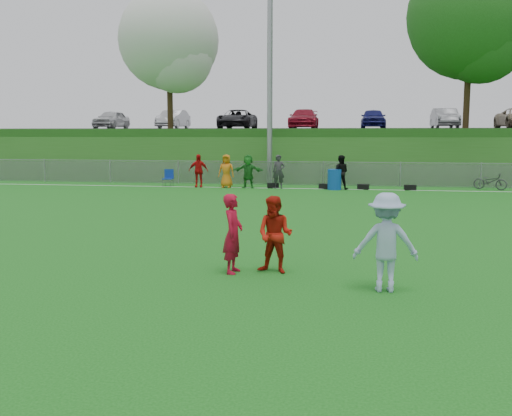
% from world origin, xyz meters
% --- Properties ---
extents(ground, '(120.00, 120.00, 0.00)m').
position_xyz_m(ground, '(0.00, 0.00, 0.00)').
color(ground, '#135511').
rests_on(ground, ground).
extents(sideline_far, '(60.00, 0.10, 0.01)m').
position_xyz_m(sideline_far, '(0.00, 18.00, 0.01)').
color(sideline_far, white).
rests_on(sideline_far, ground).
extents(fence, '(58.00, 0.06, 1.30)m').
position_xyz_m(fence, '(0.00, 20.00, 0.65)').
color(fence, gray).
rests_on(fence, ground).
extents(light_pole, '(1.20, 0.40, 12.15)m').
position_xyz_m(light_pole, '(-3.00, 20.80, 6.71)').
color(light_pole, gray).
rests_on(light_pole, ground).
extents(berm, '(120.00, 18.00, 3.00)m').
position_xyz_m(berm, '(0.00, 31.00, 1.50)').
color(berm, '#215718').
rests_on(berm, ground).
extents(parking_lot, '(120.00, 12.00, 0.10)m').
position_xyz_m(parking_lot, '(0.00, 33.00, 3.05)').
color(parking_lot, black).
rests_on(parking_lot, berm).
extents(tree_white_flowering, '(6.30, 6.30, 8.78)m').
position_xyz_m(tree_white_flowering, '(-9.84, 24.92, 8.32)').
color(tree_white_flowering, black).
rests_on(tree_white_flowering, berm).
extents(tree_green_near, '(7.14, 7.14, 9.95)m').
position_xyz_m(tree_green_near, '(8.16, 24.42, 9.03)').
color(tree_green_near, black).
rests_on(tree_green_near, berm).
extents(car_row, '(32.04, 5.18, 1.44)m').
position_xyz_m(car_row, '(-1.17, 32.00, 3.82)').
color(car_row, '#BBBBBD').
rests_on(car_row, parking_lot).
extents(spectator_row, '(8.23, 0.74, 1.69)m').
position_xyz_m(spectator_row, '(-3.19, 18.00, 0.85)').
color(spectator_row, red).
rests_on(spectator_row, ground).
extents(gear_bags, '(7.37, 0.52, 0.26)m').
position_xyz_m(gear_bags, '(1.02, 18.10, 0.13)').
color(gear_bags, black).
rests_on(gear_bags, ground).
extents(player_red_left, '(0.42, 0.60, 1.58)m').
position_xyz_m(player_red_left, '(-0.91, 0.40, 0.79)').
color(player_red_left, '#A50B24').
rests_on(player_red_left, ground).
extents(player_red_center, '(0.87, 0.75, 1.54)m').
position_xyz_m(player_red_center, '(-0.09, 0.53, 0.77)').
color(player_red_center, '#B0180C').
rests_on(player_red_center, ground).
extents(player_blue, '(1.14, 0.68, 1.74)m').
position_xyz_m(player_blue, '(2.00, -0.47, 0.87)').
color(player_blue, '#99B0D4').
rests_on(player_blue, ground).
extents(recycling_bin, '(0.88, 0.88, 1.01)m').
position_xyz_m(recycling_bin, '(0.65, 17.78, 0.50)').
color(recycling_bin, '#0F45A6').
rests_on(recycling_bin, ground).
extents(camp_chair, '(0.50, 0.51, 0.88)m').
position_xyz_m(camp_chair, '(-8.05, 18.26, 0.26)').
color(camp_chair, navy).
rests_on(camp_chair, ground).
extents(bicycle, '(1.67, 1.22, 0.84)m').
position_xyz_m(bicycle, '(8.24, 19.00, 0.42)').
color(bicycle, '#2F2F32').
rests_on(bicycle, ground).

